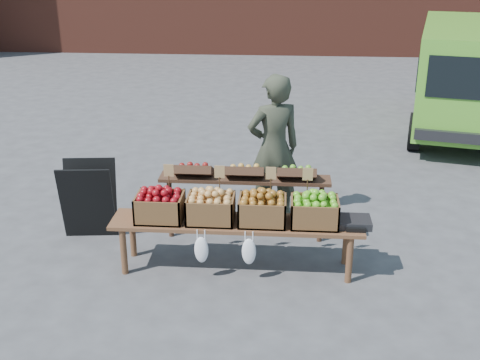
# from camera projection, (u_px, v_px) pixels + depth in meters

# --- Properties ---
(ground) EXTENTS (80.00, 80.00, 0.00)m
(ground) POSITION_uv_depth(u_px,v_px,m) (318.00, 254.00, 6.94)
(ground) COLOR #49494C
(delivery_van) EXTENTS (3.00, 4.79, 1.99)m
(delivery_van) POSITION_uv_depth(u_px,v_px,m) (472.00, 80.00, 11.05)
(delivery_van) COLOR #55A22A
(delivery_van) RESTS_ON ground
(vendor) EXTENTS (0.81, 0.68, 1.90)m
(vendor) POSITION_uv_depth(u_px,v_px,m) (274.00, 149.00, 7.52)
(vendor) COLOR #34382A
(vendor) RESTS_ON ground
(chalkboard_sign) EXTENTS (0.66, 0.41, 0.95)m
(chalkboard_sign) POSITION_uv_depth(u_px,v_px,m) (89.00, 199.00, 7.22)
(chalkboard_sign) COLOR black
(chalkboard_sign) RESTS_ON ground
(back_table) EXTENTS (2.10, 0.44, 1.04)m
(back_table) POSITION_uv_depth(u_px,v_px,m) (245.00, 199.00, 7.12)
(back_table) COLOR #3E271A
(back_table) RESTS_ON ground
(display_bench) EXTENTS (2.70, 0.56, 0.57)m
(display_bench) POSITION_uv_depth(u_px,v_px,m) (237.00, 245.00, 6.54)
(display_bench) COLOR brown
(display_bench) RESTS_ON ground
(crate_golden_apples) EXTENTS (0.50, 0.40, 0.28)m
(crate_golden_apples) POSITION_uv_depth(u_px,v_px,m) (160.00, 207.00, 6.44)
(crate_golden_apples) COLOR maroon
(crate_golden_apples) RESTS_ON display_bench
(crate_russet_pears) EXTENTS (0.50, 0.40, 0.28)m
(crate_russet_pears) POSITION_uv_depth(u_px,v_px,m) (211.00, 209.00, 6.40)
(crate_russet_pears) COLOR gold
(crate_russet_pears) RESTS_ON display_bench
(crate_red_apples) EXTENTS (0.50, 0.40, 0.28)m
(crate_red_apples) POSITION_uv_depth(u_px,v_px,m) (262.00, 210.00, 6.36)
(crate_red_apples) COLOR #A25C1D
(crate_red_apples) RESTS_ON display_bench
(crate_green_apples) EXTENTS (0.50, 0.40, 0.28)m
(crate_green_apples) POSITION_uv_depth(u_px,v_px,m) (314.00, 212.00, 6.32)
(crate_green_apples) COLOR #3C8918
(crate_green_apples) RESTS_ON display_bench
(weighing_scale) EXTENTS (0.34, 0.30, 0.08)m
(weighing_scale) POSITION_uv_depth(u_px,v_px,m) (355.00, 222.00, 6.33)
(weighing_scale) COLOR black
(weighing_scale) RESTS_ON display_bench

